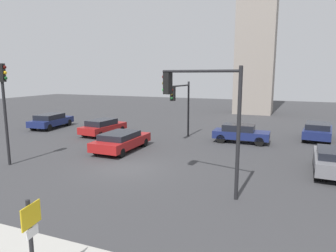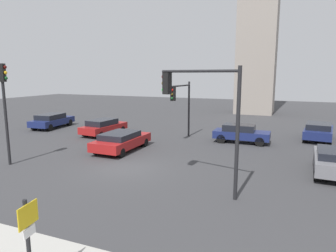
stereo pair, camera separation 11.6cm
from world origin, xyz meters
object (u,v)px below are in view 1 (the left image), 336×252
object	(u,v)px
car_0	(240,133)
traffic_light_0	(181,99)
car_1	(121,141)
car_4	(51,120)
traffic_light_2	(202,103)
car_2	(103,127)
direction_sign	(31,236)
traffic_light_1	(4,96)
car_3	(318,131)
car_5	(334,161)

from	to	relation	value
car_0	traffic_light_0	bearing A→B (deg)	-169.79
traffic_light_0	car_1	distance (m)	5.96
traffic_light_0	car_4	xyz separation A→B (m)	(-13.57, 0.46, -2.53)
traffic_light_2	car_2	distance (m)	14.98
direction_sign	traffic_light_0	distance (m)	17.74
traffic_light_1	car_0	size ratio (longest dim) A/B	1.38
car_3	traffic_light_1	bearing A→B (deg)	136.19
traffic_light_1	car_1	bearing A→B (deg)	29.72
direction_sign	traffic_light_0	xyz separation A→B (m)	(-2.56, 17.47, 1.75)
traffic_light_1	car_3	world-z (taller)	traffic_light_1
car_1	car_5	xyz separation A→B (m)	(12.93, -0.26, 0.05)
traffic_light_0	car_4	bearing A→B (deg)	-89.18
traffic_light_2	car_1	bearing A→B (deg)	-21.03
car_0	car_1	bearing A→B (deg)	-143.11
direction_sign	car_2	world-z (taller)	direction_sign
car_0	car_1	world-z (taller)	car_0
car_4	traffic_light_1	bearing A→B (deg)	-153.51
car_1	car_3	world-z (taller)	car_3
car_5	traffic_light_2	bearing A→B (deg)	131.05
car_1	car_2	size ratio (longest dim) A/B	1.05
car_3	car_4	distance (m)	24.00
traffic_light_2	car_5	size ratio (longest dim) A/B	1.30
direction_sign	traffic_light_0	size ratio (longest dim) A/B	0.49
car_0	traffic_light_1	bearing A→B (deg)	-137.23
traffic_light_0	car_1	size ratio (longest dim) A/B	0.96
traffic_light_1	car_3	xyz separation A→B (m)	(17.08, 14.17, -3.25)
car_0	car_4	xyz separation A→B (m)	(-18.13, -0.42, -0.01)
car_1	car_4	xyz separation A→B (m)	(-10.91, 5.13, 0.04)
car_5	car_0	bearing A→B (deg)	46.95
traffic_light_2	car_0	bearing A→B (deg)	-76.87
traffic_light_0	car_4	size ratio (longest dim) A/B	0.96
car_4	car_5	xyz separation A→B (m)	(23.84, -5.40, 0.01)
traffic_light_0	car_2	distance (m)	7.45
traffic_light_1	car_5	bearing A→B (deg)	-5.13
car_3	car_4	world-z (taller)	car_3
direction_sign	car_3	xyz separation A→B (m)	(7.58, 21.63, -0.77)
car_1	traffic_light_1	bearing A→B (deg)	141.90
traffic_light_1	direction_sign	bearing A→B (deg)	-59.69
traffic_light_2	car_4	xyz separation A→B (m)	(-17.96, 10.09, -3.25)
traffic_light_2	car_3	world-z (taller)	traffic_light_2
car_4	car_5	distance (m)	24.44
traffic_light_2	car_1	xyz separation A→B (m)	(-7.05, 4.95, -3.29)
car_4	direction_sign	bearing A→B (deg)	-143.90
traffic_light_2	traffic_light_0	bearing A→B (deg)	-51.42
traffic_light_0	traffic_light_2	xyz separation A→B (m)	(4.39, -9.63, 0.72)
traffic_light_2	car_0	distance (m)	10.99
car_4	car_3	bearing A→B (deg)	-87.01
car_0	car_4	bearing A→B (deg)	-179.33
direction_sign	traffic_light_2	distance (m)	8.42
traffic_light_0	car_5	bearing A→B (deg)	67.07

